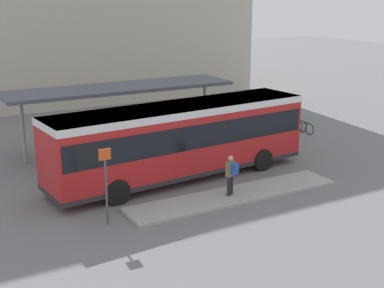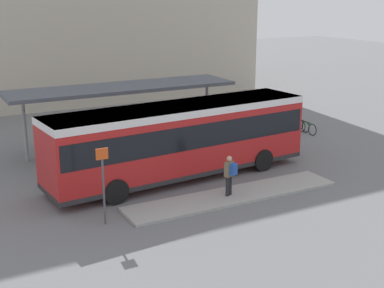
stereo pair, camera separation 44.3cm
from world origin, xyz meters
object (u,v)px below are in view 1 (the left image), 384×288
(city_bus, at_px, (180,136))
(bicycle_green, at_px, (304,127))
(bicycle_blue, at_px, (297,125))
(pedestrian_waiting, at_px, (231,173))
(bicycle_yellow, at_px, (292,121))
(potted_planter_near_shelter, at_px, (139,147))
(platform_sign, at_px, (106,183))

(city_bus, xyz_separation_m, bicycle_green, (9.99, 3.40, -1.56))
(bicycle_green, distance_m, bicycle_blue, 0.73)
(bicycle_green, bearing_deg, bicycle_blue, -11.53)
(pedestrian_waiting, bearing_deg, bicycle_green, -79.28)
(bicycle_yellow, relative_size, potted_planter_near_shelter, 1.41)
(bicycle_green, xyz_separation_m, bicycle_blue, (0.12, 0.72, -0.01))
(bicycle_green, distance_m, bicycle_yellow, 1.45)
(pedestrian_waiting, relative_size, bicycle_yellow, 0.96)
(bicycle_blue, bearing_deg, city_bus, 111.21)
(bicycle_blue, xyz_separation_m, bicycle_yellow, (0.14, 0.71, 0.02))
(potted_planter_near_shelter, bearing_deg, bicycle_blue, 4.19)
(bicycle_green, distance_m, potted_planter_near_shelter, 10.52)
(bicycle_blue, bearing_deg, potted_planter_near_shelter, 93.28)
(potted_planter_near_shelter, distance_m, platform_sign, 7.71)
(bicycle_blue, distance_m, bicycle_yellow, 0.73)
(bicycle_blue, bearing_deg, bicycle_green, 169.48)
(city_bus, relative_size, bicycle_yellow, 7.11)
(city_bus, height_order, pedestrian_waiting, city_bus)
(pedestrian_waiting, height_order, bicycle_yellow, pedestrian_waiting)
(pedestrian_waiting, height_order, potted_planter_near_shelter, pedestrian_waiting)
(city_bus, bearing_deg, potted_planter_near_shelter, 94.07)
(bicycle_yellow, bearing_deg, bicycle_green, -6.80)
(city_bus, bearing_deg, platform_sign, -150.49)
(bicycle_yellow, bearing_deg, potted_planter_near_shelter, -78.59)
(city_bus, distance_m, bicycle_yellow, 11.44)
(platform_sign, bearing_deg, city_bus, 34.32)
(bicycle_blue, height_order, potted_planter_near_shelter, potted_planter_near_shelter)
(bicycle_green, bearing_deg, bicycle_yellow, -12.25)
(bicycle_blue, relative_size, potted_planter_near_shelter, 1.31)
(bicycle_green, distance_m, platform_sign, 16.04)
(city_bus, distance_m, pedestrian_waiting, 3.30)
(city_bus, height_order, platform_sign, city_bus)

